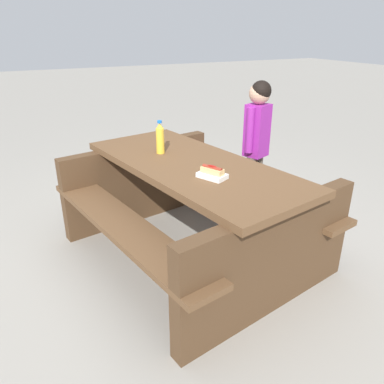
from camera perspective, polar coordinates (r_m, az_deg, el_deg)
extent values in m
plane|color=gray|center=(2.99, 0.00, -9.26)|extent=(30.00, 30.00, 0.00)
cube|color=brown|center=(2.66, 0.00, 3.94)|extent=(1.91, 1.08, 0.05)
cube|color=brown|center=(3.12, 8.24, 0.91)|extent=(1.82, 0.61, 0.04)
cube|color=brown|center=(2.51, -10.27, -5.09)|extent=(1.82, 0.61, 0.04)
cube|color=#4D3520|center=(2.32, 11.89, -10.19)|extent=(0.36, 1.39, 0.70)
cube|color=#4D3520|center=(3.41, -7.94, 1.52)|extent=(0.36, 1.39, 0.70)
cylinder|color=yellow|center=(2.85, -4.84, 7.73)|extent=(0.06, 0.06, 0.19)
cone|color=yellow|center=(2.82, -4.92, 9.99)|extent=(0.05, 0.05, 0.04)
cylinder|color=blue|center=(2.81, -4.95, 10.57)|extent=(0.03, 0.03, 0.02)
cube|color=white|center=(2.38, 3.07, 2.50)|extent=(0.21, 0.18, 0.03)
cube|color=#D8B272|center=(2.37, 3.09, 3.24)|extent=(0.16, 0.11, 0.04)
cylinder|color=maroon|center=(2.36, 3.10, 3.65)|extent=(0.14, 0.09, 0.03)
ellipsoid|color=maroon|center=(2.36, 3.10, 3.92)|extent=(0.07, 0.05, 0.01)
cylinder|color=brown|center=(3.55, 8.73, 1.06)|extent=(0.09, 0.09, 0.55)
cylinder|color=brown|center=(3.64, 9.80, 1.60)|extent=(0.09, 0.09, 0.55)
cube|color=purple|center=(3.44, 9.83, 9.17)|extent=(0.23, 0.23, 0.46)
cylinder|color=purple|center=(3.34, 8.75, 9.21)|extent=(0.07, 0.07, 0.39)
cylinder|color=purple|center=(3.53, 10.90, 9.85)|extent=(0.07, 0.07, 0.39)
sphere|color=tan|center=(3.37, 10.22, 14.49)|extent=(0.18, 0.18, 0.18)
sphere|color=black|center=(3.36, 10.45, 14.84)|extent=(0.17, 0.17, 0.17)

